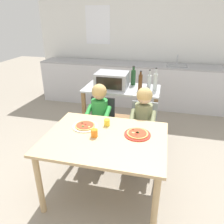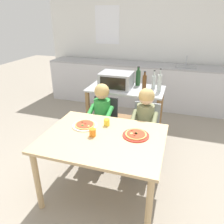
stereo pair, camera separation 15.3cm
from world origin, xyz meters
TOP-DOWN VIEW (x-y plane):
  - ground_plane at (0.00, 1.25)m, footprint 12.52×12.52m
  - back_wall_tiled at (-0.00, 3.19)m, footprint 4.85×0.13m
  - kitchen_counter at (0.00, 2.78)m, footprint 4.36×0.60m
  - kitchen_island_cart at (-0.07, 1.20)m, footprint 1.12×0.59m
  - toaster_oven at (-0.21, 1.18)m, footprint 0.47×0.37m
  - bottle_tall_green_wine at (0.07, 1.39)m, footprint 0.07×0.07m
  - bottle_dark_olive_oil at (0.21, 1.17)m, footprint 0.06×0.06m
  - bottle_squat_spirits at (0.41, 1.18)m, footprint 0.06×0.06m
  - bottle_brown_beer at (0.32, 1.30)m, footprint 0.06×0.06m
  - dining_table at (0.00, 0.00)m, footprint 1.24×0.95m
  - dining_chair_left at (-0.27, 0.78)m, footprint 0.36×0.36m
  - dining_chair_right at (0.32, 0.76)m, footprint 0.36×0.36m
  - child_in_green_shirt at (-0.27, 0.66)m, footprint 0.32×0.42m
  - child_in_olive_shirt at (0.32, 0.65)m, footprint 0.32×0.42m
  - pizza_plate_white at (-0.27, 0.16)m, footprint 0.28×0.28m
  - pizza_plate_red_rimmed at (0.32, 0.12)m, footprint 0.28×0.28m
  - drinking_cup_yellow at (-0.05, 0.25)m, footprint 0.06×0.06m
  - drinking_cup_orange at (-0.11, -0.01)m, footprint 0.07×0.07m

SIDE VIEW (x-z plane):
  - ground_plane at x=0.00m, z-range 0.00..0.00m
  - kitchen_counter at x=0.00m, z-range -0.10..1.01m
  - dining_chair_left at x=-0.27m, z-range 0.07..0.89m
  - dining_chair_right at x=0.32m, z-range 0.07..0.89m
  - kitchen_island_cart at x=-0.07m, z-range 0.15..1.03m
  - dining_table at x=0.00m, z-range 0.27..1.00m
  - child_in_green_shirt at x=-0.27m, z-range 0.16..1.20m
  - child_in_olive_shirt at x=0.32m, z-range 0.16..1.21m
  - pizza_plate_red_rimmed at x=0.32m, z-range 0.73..0.76m
  - pizza_plate_white at x=-0.27m, z-range 0.73..0.76m
  - drinking_cup_yellow at x=-0.05m, z-range 0.73..0.81m
  - drinking_cup_orange at x=-0.11m, z-range 0.73..0.81m
  - bottle_brown_beer at x=0.32m, z-range 0.85..1.12m
  - toaster_oven at x=-0.21m, z-range 0.88..1.10m
  - bottle_dark_olive_oil at x=0.21m, z-range 0.86..1.14m
  - bottle_tall_green_wine at x=0.07m, z-range 0.85..1.15m
  - bottle_squat_spirits at x=0.41m, z-range 0.84..1.17m
  - back_wall_tiled at x=0.00m, z-range 0.00..2.70m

